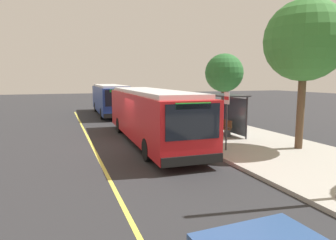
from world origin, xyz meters
name	(u,v)px	position (x,y,z in m)	size (l,w,h in m)	color
ground_plane	(135,145)	(0.00, 0.00, 0.00)	(120.00, 120.00, 0.00)	#2B2B2D
sidewalk_curb	(231,136)	(0.00, 6.00, 0.07)	(44.00, 6.40, 0.15)	#A8A399
lane_stripe_center	(93,148)	(0.00, -2.20, 0.00)	(36.00, 0.14, 0.01)	#E0D64C
transit_bus_main	(151,114)	(-0.36, 1.01, 1.62)	(12.04, 2.87, 2.95)	red
transit_bus_second	(110,98)	(-14.40, 1.04, 1.62)	(11.09, 2.94, 2.95)	navy
bus_shelter	(226,106)	(-0.14, 5.68, 1.92)	(2.90, 1.60, 2.48)	#333338
waiting_bench	(222,127)	(-0.22, 5.53, 0.63)	(1.60, 0.48, 0.95)	brown
route_sign_post	(227,113)	(3.24, 3.69, 1.96)	(0.44, 0.08, 2.80)	#333338
pedestrian_commuter	(191,118)	(-1.54, 4.03, 1.12)	(0.24, 0.40, 1.69)	#282D47
street_tree_near_shelter	(224,73)	(-4.09, 7.86, 3.96)	(2.83, 2.83, 5.26)	brown
street_tree_downstreet	(305,41)	(4.15, 7.27, 5.31)	(3.83, 3.83, 7.11)	brown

